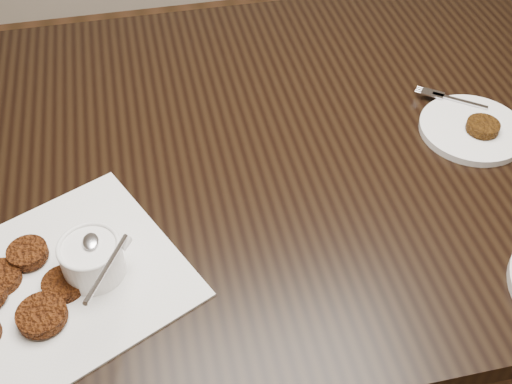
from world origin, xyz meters
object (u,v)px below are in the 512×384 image
(napkin, at_px, (67,278))
(sauce_ramekin, at_px, (88,245))
(table, at_px, (253,274))
(plate_with_patty, at_px, (473,126))

(napkin, bearing_deg, sauce_ramekin, 1.03)
(table, relative_size, sauce_ramekin, 12.30)
(table, xyz_separation_m, sauce_ramekin, (-0.28, -0.22, 0.44))
(table, height_order, plate_with_patty, plate_with_patty)
(napkin, relative_size, sauce_ramekin, 2.51)
(table, height_order, sauce_ramekin, sauce_ramekin)
(napkin, height_order, sauce_ramekin, sauce_ramekin)
(sauce_ramekin, distance_m, plate_with_patty, 0.69)
(table, xyz_separation_m, napkin, (-0.32, -0.22, 0.38))
(table, distance_m, napkin, 0.54)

